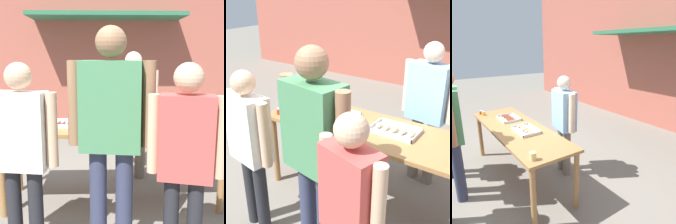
{
  "view_description": "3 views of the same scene",
  "coord_description": "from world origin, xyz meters",
  "views": [
    {
      "loc": [
        -0.1,
        -3.26,
        1.62
      ],
      "look_at": [
        0.0,
        0.0,
        1.01
      ],
      "focal_mm": 50.0,
      "sensor_mm": 36.0,
      "label": 1
    },
    {
      "loc": [
        1.28,
        -2.5,
        2.22
      ],
      "look_at": [
        -0.47,
        0.05,
        0.91
      ],
      "focal_mm": 50.0,
      "sensor_mm": 36.0,
      "label": 2
    },
    {
      "loc": [
        3.01,
        -1.23,
        2.1
      ],
      "look_at": [
        0.29,
        0.68,
        1.07
      ],
      "focal_mm": 35.0,
      "sensor_mm": 36.0,
      "label": 3
    }
  ],
  "objects": [
    {
      "name": "person_server_behind_table",
      "position": [
        0.29,
        0.68,
        0.98
      ],
      "size": [
        0.63,
        0.31,
        1.65
      ],
      "rotation": [
        0.0,
        0.0,
        -0.16
      ],
      "color": "#756B5B",
      "rests_on": "ground"
    },
    {
      "name": "serving_table",
      "position": [
        0.0,
        0.0,
        0.76
      ],
      "size": [
        2.33,
        0.75,
        0.86
      ],
      "color": "olive",
      "rests_on": "ground"
    },
    {
      "name": "food_tray_buns",
      "position": [
        0.21,
        0.05,
        0.88
      ],
      "size": [
        0.46,
        0.3,
        0.06
      ],
      "color": "silver",
      "rests_on": "serving_table"
    },
    {
      "name": "food_tray_sausages",
      "position": [
        -0.47,
        0.05,
        0.88
      ],
      "size": [
        0.42,
        0.31,
        0.04
      ],
      "color": "silver",
      "rests_on": "serving_table"
    },
    {
      "name": "condiment_jar_mustard",
      "position": [
        -1.03,
        -0.26,
        0.9
      ],
      "size": [
        0.06,
        0.06,
        0.07
      ],
      "color": "#B22319",
      "rests_on": "serving_table"
    },
    {
      "name": "ground_plane",
      "position": [
        0.0,
        0.0,
        0.0
      ],
      "size": [
        24.0,
        24.0,
        0.0
      ],
      "primitive_type": "plane",
      "color": "slate"
    },
    {
      "name": "beer_cup",
      "position": [
        1.03,
        -0.26,
        0.91
      ],
      "size": [
        0.08,
        0.08,
        0.09
      ],
      "color": "#DBC67A",
      "rests_on": "serving_table"
    },
    {
      "name": "condiment_jar_ketchup",
      "position": [
        -0.94,
        -0.25,
        0.9
      ],
      "size": [
        0.06,
        0.06,
        0.07
      ],
      "color": "gold",
      "rests_on": "serving_table"
    },
    {
      "name": "building_facade_back",
      "position": [
        0.0,
        3.98,
        2.26
      ],
      "size": [
        12.0,
        1.11,
        4.5
      ],
      "color": "#A85647",
      "rests_on": "ground"
    }
  ]
}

